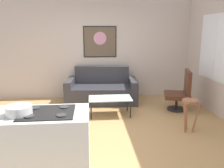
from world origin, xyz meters
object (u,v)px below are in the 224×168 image
object	(u,v)px
couch	(102,91)
wall_painting	(100,42)
bar_stool	(190,108)
mixing_bowl	(19,111)
coffee_table	(110,99)
armchair	(181,92)

from	to	relation	value
couch	wall_painting	distance (m)	1.35
bar_stool	mixing_bowl	bearing A→B (deg)	-151.58
couch	coffee_table	xyz separation A→B (m)	(0.13, -1.06, 0.08)
couch	wall_painting	bearing A→B (deg)	91.22
armchair	mixing_bowl	bearing A→B (deg)	-138.29
armchair	mixing_bowl	xyz separation A→B (m)	(-2.90, -2.58, 0.55)
coffee_table	mixing_bowl	size ratio (longest dim) A/B	3.28
armchair	couch	bearing A→B (deg)	154.31
mixing_bowl	armchair	bearing A→B (deg)	41.71
couch	coffee_table	bearing A→B (deg)	-82.86
coffee_table	bar_stool	bearing A→B (deg)	-35.57
bar_stool	wall_painting	bearing A→B (deg)	121.12
couch	bar_stool	world-z (taller)	couch
bar_stool	wall_painting	xyz separation A→B (m)	(-1.53, 2.54, 1.09)
bar_stool	armchair	bearing A→B (deg)	75.82
couch	bar_stool	distance (m)	2.56
bar_stool	mixing_bowl	xyz separation A→B (m)	(-2.60, -1.41, 0.52)
couch	bar_stool	size ratio (longest dim) A/B	3.08
coffee_table	mixing_bowl	xyz separation A→B (m)	(-1.21, -2.40, 0.62)
armchair	bar_stool	distance (m)	1.21
couch	coffee_table	world-z (taller)	couch
couch	coffee_table	size ratio (longest dim) A/B	2.02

